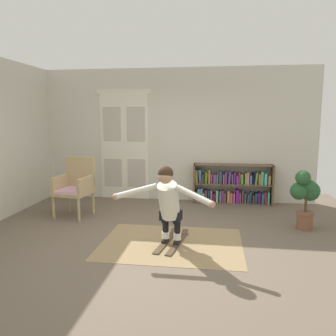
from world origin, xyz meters
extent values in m
plane|color=brown|center=(0.00, 0.00, 0.00)|extent=(7.20, 7.20, 0.00)
cube|color=beige|center=(0.00, 2.60, 1.45)|extent=(6.00, 0.10, 2.90)
cube|color=silver|center=(-1.45, 2.54, 1.18)|extent=(0.55, 0.04, 2.35)
cube|color=#BAB1A3|center=(-1.45, 2.52, 1.69)|extent=(0.41, 0.01, 0.76)
cube|color=#BAB1A3|center=(-1.45, 2.52, 0.59)|extent=(0.41, 0.01, 0.64)
cube|color=silver|center=(-0.90, 2.54, 1.18)|extent=(0.55, 0.04, 2.35)
cube|color=#BAB1A3|center=(-0.90, 2.52, 1.69)|extent=(0.41, 0.01, 0.76)
cube|color=#BAB1A3|center=(-0.90, 2.52, 0.59)|extent=(0.41, 0.01, 0.64)
cube|color=silver|center=(-1.18, 2.54, 2.40)|extent=(1.22, 0.04, 0.10)
cube|color=#947A53|center=(0.24, -0.10, 0.00)|extent=(2.06, 1.55, 0.01)
cube|color=brown|center=(0.42, 2.39, 0.43)|extent=(0.04, 0.30, 0.85)
cube|color=brown|center=(2.07, 2.39, 0.43)|extent=(0.04, 0.30, 0.85)
cube|color=brown|center=(1.24, 2.39, 0.01)|extent=(1.65, 0.30, 0.02)
cube|color=brown|center=(1.24, 2.39, 0.43)|extent=(1.65, 0.30, 0.02)
cube|color=brown|center=(1.24, 2.39, 0.84)|extent=(1.65, 0.30, 0.02)
cube|color=#A743A9|center=(0.46, 2.40, 0.13)|extent=(0.04, 0.18, 0.22)
cube|color=#54A8A8|center=(0.52, 2.38, 0.17)|extent=(0.06, 0.15, 0.29)
cube|color=#67A3BE|center=(0.58, 2.39, 0.16)|extent=(0.04, 0.16, 0.29)
cube|color=#D4BF7F|center=(0.63, 2.41, 0.11)|extent=(0.04, 0.23, 0.18)
cube|color=#523155|center=(0.68, 2.39, 0.15)|extent=(0.06, 0.24, 0.27)
cube|color=teal|center=(0.74, 2.39, 0.14)|extent=(0.03, 0.14, 0.25)
cube|color=#C15F78|center=(0.79, 2.38, 0.15)|extent=(0.03, 0.22, 0.26)
cube|color=#6F1363|center=(0.85, 2.40, 0.11)|extent=(0.05, 0.20, 0.19)
cube|color=#5DCD6D|center=(0.92, 2.37, 0.15)|extent=(0.05, 0.15, 0.26)
cube|color=#8B65BF|center=(0.99, 2.41, 0.15)|extent=(0.04, 0.15, 0.25)
cube|color=#65325E|center=(1.04, 2.39, 0.15)|extent=(0.04, 0.14, 0.27)
cube|color=brown|center=(1.09, 2.41, 0.12)|extent=(0.05, 0.18, 0.21)
cube|color=tan|center=(1.16, 2.39, 0.15)|extent=(0.05, 0.16, 0.26)
cube|color=#C2604E|center=(1.22, 2.39, 0.12)|extent=(0.05, 0.15, 0.21)
cube|color=#D65FBA|center=(1.28, 2.40, 0.12)|extent=(0.04, 0.16, 0.20)
cube|color=#781C9C|center=(1.35, 2.41, 0.16)|extent=(0.06, 0.22, 0.29)
cube|color=#824E4F|center=(1.41, 2.40, 0.13)|extent=(0.06, 0.14, 0.22)
cube|color=#783D7B|center=(1.46, 2.39, 0.16)|extent=(0.03, 0.20, 0.27)
cube|color=#325B37|center=(1.51, 2.40, 0.13)|extent=(0.04, 0.23, 0.22)
cube|color=#4F3F71|center=(1.58, 2.40, 0.12)|extent=(0.06, 0.15, 0.20)
cube|color=navy|center=(1.63, 2.39, 0.15)|extent=(0.04, 0.15, 0.25)
cube|color=#503329|center=(1.68, 2.39, 0.11)|extent=(0.04, 0.24, 0.19)
cube|color=navy|center=(1.74, 2.39, 0.13)|extent=(0.07, 0.20, 0.23)
cube|color=#54165D|center=(1.80, 2.39, 0.14)|extent=(0.05, 0.20, 0.24)
cube|color=#186382|center=(1.87, 2.39, 0.13)|extent=(0.05, 0.21, 0.22)
cube|color=red|center=(1.93, 2.38, 0.15)|extent=(0.06, 0.14, 0.25)
cube|color=#38BCA8|center=(1.99, 2.39, 0.15)|extent=(0.04, 0.23, 0.26)
cube|color=olive|center=(0.47, 2.38, 0.58)|extent=(0.06, 0.14, 0.28)
cube|color=teal|center=(0.55, 2.41, 0.58)|extent=(0.08, 0.17, 0.30)
cube|color=#50283C|center=(0.61, 2.37, 0.54)|extent=(0.04, 0.22, 0.20)
cube|color=#457A18|center=(0.68, 2.38, 0.56)|extent=(0.06, 0.24, 0.25)
cube|color=olive|center=(0.74, 2.38, 0.58)|extent=(0.04, 0.19, 0.29)
cube|color=#C43ED8|center=(0.79, 2.40, 0.53)|extent=(0.04, 0.14, 0.20)
cube|color=#733E76|center=(0.86, 2.38, 0.53)|extent=(0.06, 0.16, 0.20)
cube|color=#416177|center=(0.92, 2.38, 0.54)|extent=(0.04, 0.16, 0.20)
cube|color=navy|center=(0.98, 2.37, 0.57)|extent=(0.06, 0.14, 0.27)
cube|color=#B75968|center=(1.05, 2.38, 0.54)|extent=(0.03, 0.18, 0.20)
cube|color=#52366C|center=(1.10, 2.39, 0.57)|extent=(0.05, 0.18, 0.27)
cube|color=#67398C|center=(1.17, 2.38, 0.56)|extent=(0.05, 0.19, 0.26)
cube|color=#5A4E7B|center=(1.23, 2.41, 0.54)|extent=(0.04, 0.21, 0.22)
cube|color=#542A5F|center=(1.28, 2.40, 0.56)|extent=(0.04, 0.22, 0.25)
cube|color=purple|center=(1.33, 2.39, 0.53)|extent=(0.05, 0.20, 0.19)
cube|color=#AC3457|center=(1.38, 2.41, 0.55)|extent=(0.04, 0.14, 0.24)
cube|color=green|center=(1.44, 2.39, 0.54)|extent=(0.06, 0.15, 0.21)
cube|color=#978A56|center=(1.51, 2.39, 0.55)|extent=(0.04, 0.23, 0.24)
cube|color=tan|center=(1.56, 2.38, 0.56)|extent=(0.04, 0.16, 0.25)
cube|color=#637ED5|center=(1.62, 2.40, 0.53)|extent=(0.04, 0.15, 0.19)
cube|color=#101351|center=(1.67, 2.41, 0.56)|extent=(0.03, 0.18, 0.25)
cube|color=#5C8450|center=(1.72, 2.38, 0.57)|extent=(0.06, 0.21, 0.26)
cube|color=#BF7D38|center=(1.79, 2.39, 0.55)|extent=(0.04, 0.17, 0.22)
cube|color=#49C280|center=(1.85, 2.39, 0.57)|extent=(0.05, 0.17, 0.28)
cube|color=#59C4BA|center=(1.92, 2.38, 0.56)|extent=(0.06, 0.18, 0.24)
cube|color=tan|center=(2.00, 2.40, 0.53)|extent=(0.05, 0.17, 0.20)
cylinder|color=tan|center=(-2.05, 0.80, 0.21)|extent=(0.06, 0.06, 0.42)
cylinder|color=tan|center=(-1.53, 0.73, 0.21)|extent=(0.06, 0.06, 0.42)
cylinder|color=tan|center=(-1.97, 1.32, 0.21)|extent=(0.06, 0.06, 0.42)
cylinder|color=tan|center=(-1.46, 1.24, 0.21)|extent=(0.06, 0.06, 0.42)
cube|color=tan|center=(-1.75, 1.02, 0.45)|extent=(0.68, 0.68, 0.06)
cube|color=#DDA6CC|center=(-1.75, 1.02, 0.50)|extent=(0.61, 0.61, 0.04)
cube|color=tan|center=(-1.71, 1.29, 0.80)|extent=(0.60, 0.15, 0.60)
cube|color=tan|center=(-2.02, 1.06, 0.62)|extent=(0.14, 0.56, 0.28)
cube|color=tan|center=(-1.49, 0.98, 0.62)|extent=(0.14, 0.56, 0.28)
cylinder|color=brown|center=(2.35, 0.84, 0.15)|extent=(0.26, 0.26, 0.30)
cylinder|color=brown|center=(2.35, 0.84, 0.28)|extent=(0.28, 0.28, 0.04)
cylinder|color=#4C3823|center=(2.35, 0.84, 0.48)|extent=(0.04, 0.04, 0.36)
sphere|color=#25532B|center=(2.39, 0.87, 0.71)|extent=(0.25, 0.25, 0.25)
sphere|color=#25532B|center=(2.42, 0.93, 0.63)|extent=(0.33, 0.33, 0.33)
sphere|color=#25532B|center=(2.24, 0.87, 0.64)|extent=(0.29, 0.29, 0.29)
sphere|color=#25532B|center=(2.28, 0.83, 0.87)|extent=(0.24, 0.24, 0.24)
cube|color=#4A3A25|center=(0.15, -0.09, 0.01)|extent=(0.24, 0.92, 0.01)
cube|color=#4A3A25|center=(0.22, 0.33, 0.05)|extent=(0.11, 0.13, 0.06)
cube|color=black|center=(0.15, -0.11, 0.04)|extent=(0.10, 0.13, 0.04)
cube|color=#4A3A25|center=(0.33, -0.12, 0.01)|extent=(0.24, 0.92, 0.01)
cube|color=#4A3A25|center=(0.40, 0.30, 0.05)|extent=(0.11, 0.13, 0.06)
cube|color=black|center=(0.33, -0.14, 0.04)|extent=(0.10, 0.13, 0.04)
cylinder|color=white|center=(0.15, -0.09, 0.13)|extent=(0.13, 0.13, 0.10)
cylinder|color=black|center=(0.15, -0.09, 0.33)|extent=(0.10, 0.10, 0.30)
cylinder|color=black|center=(0.15, -0.11, 0.43)|extent=(0.13, 0.13, 0.22)
cylinder|color=white|center=(0.33, -0.12, 0.13)|extent=(0.13, 0.13, 0.10)
cylinder|color=black|center=(0.33, -0.12, 0.33)|extent=(0.10, 0.10, 0.30)
cylinder|color=black|center=(0.33, -0.14, 0.43)|extent=(0.13, 0.13, 0.22)
cube|color=black|center=(0.24, -0.13, 0.44)|extent=(0.33, 0.23, 0.14)
cylinder|color=silver|center=(0.22, -0.22, 0.68)|extent=(0.35, 0.50, 0.59)
sphere|color=tan|center=(0.19, -0.38, 1.05)|extent=(0.23, 0.23, 0.20)
sphere|color=#382619|center=(0.20, -0.37, 1.09)|extent=(0.24, 0.24, 0.21)
cylinder|color=silver|center=(-0.22, -0.36, 0.83)|extent=(0.59, 0.21, 0.22)
sphere|color=tan|center=(-0.49, -0.42, 0.76)|extent=(0.10, 0.10, 0.09)
cylinder|color=silver|center=(0.59, -0.50, 0.83)|extent=(0.53, 0.38, 0.22)
sphere|color=tan|center=(0.83, -0.65, 0.76)|extent=(0.10, 0.10, 0.09)
camera|label=1|loc=(0.84, -4.73, 1.84)|focal=35.51mm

